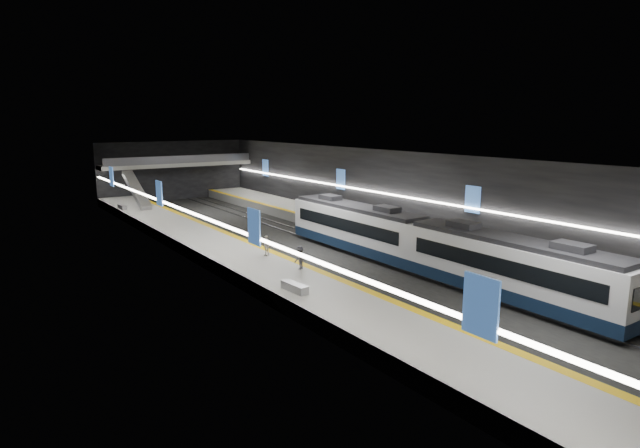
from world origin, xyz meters
TOP-DOWN VIEW (x-y plane):
  - ground at (0.00, 0.00)m, footprint 70.00×70.00m
  - ceiling at (0.00, 0.00)m, footprint 20.00×70.00m
  - wall_left at (-10.00, 0.00)m, footprint 0.04×70.00m
  - wall_right at (10.00, 0.00)m, footprint 0.04×70.00m
  - wall_back at (0.00, 35.00)m, footprint 20.00×0.04m
  - platform_left at (-7.50, 0.00)m, footprint 5.00×70.00m
  - tile_surface_left at (-7.50, 0.00)m, footprint 5.00×70.00m
  - tactile_strip_left at (-5.30, 0.00)m, footprint 0.60×70.00m
  - platform_right at (7.50, 0.00)m, footprint 5.00×70.00m
  - tile_surface_right at (7.50, 0.00)m, footprint 5.00×70.00m
  - tactile_strip_right at (5.30, 0.00)m, footprint 0.60×70.00m
  - rails at (-0.00, 0.00)m, footprint 6.52×70.00m
  - train at (2.50, -9.75)m, footprint 2.69×30.04m
  - ad_posters at (-0.00, 1.00)m, footprint 19.94×53.50m
  - cove_light_left at (-9.80, 0.00)m, footprint 0.25×68.60m
  - cove_light_right at (9.80, 0.00)m, footprint 0.25×68.60m
  - mezzanine_bridge at (0.00, 32.93)m, footprint 20.00×3.00m
  - escalator at (-7.50, 26.00)m, footprint 1.20×7.50m
  - bench_left_near at (-8.88, -10.94)m, footprint 0.72×2.10m
  - bench_left_far at (-9.50, 24.89)m, footprint 0.58×1.86m
  - bench_right_near at (9.35, -6.57)m, footprint 0.68×1.91m
  - bench_right_far at (9.24, 6.62)m, footprint 0.72×1.66m
  - passenger_right_a at (6.23, -19.47)m, footprint 0.55×0.69m
  - passenger_right_b at (7.18, -16.85)m, footprint 0.95×0.95m
  - passenger_left_a at (-6.21, -2.66)m, footprint 0.66×0.96m
  - passenger_left_b at (-6.09, -7.13)m, footprint 1.15×0.88m

SIDE VIEW (x-z plane):
  - ground at x=0.00m, z-range 0.00..0.00m
  - rails at x=0.00m, z-range 0.00..0.12m
  - platform_left at x=-7.50m, z-range 0.00..1.00m
  - platform_right at x=7.50m, z-range 0.00..1.00m
  - tile_surface_left at x=-7.50m, z-range 1.00..1.02m
  - tile_surface_right at x=7.50m, z-range 1.00..1.02m
  - tactile_strip_left at x=-5.30m, z-range 1.01..1.03m
  - tactile_strip_right at x=5.30m, z-range 1.01..1.03m
  - bench_right_far at x=9.24m, z-range 1.00..1.39m
  - bench_left_far at x=-9.50m, z-range 1.00..1.45m
  - bench_right_near at x=9.35m, z-range 1.00..1.46m
  - bench_left_near at x=-8.88m, z-range 1.00..1.50m
  - passenger_left_a at x=-6.21m, z-range 1.00..2.52m
  - passenger_right_b at x=7.18m, z-range 1.00..2.55m
  - passenger_left_b at x=-6.09m, z-range 1.00..2.58m
  - passenger_right_a at x=6.23m, z-range 1.00..2.66m
  - train at x=2.50m, z-range 0.40..4.00m
  - escalator at x=-7.50m, z-range 0.94..4.86m
  - cove_light_left at x=-9.80m, z-range 3.74..3.86m
  - cove_light_right at x=9.80m, z-range 3.74..3.86m
  - wall_left at x=-10.00m, z-range 0.00..8.00m
  - wall_right at x=10.00m, z-range 0.00..8.00m
  - wall_back at x=0.00m, z-range 0.00..8.00m
  - ad_posters at x=0.00m, z-range 3.40..5.60m
  - mezzanine_bridge at x=0.00m, z-range 4.29..5.79m
  - ceiling at x=0.00m, z-range 7.98..8.02m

